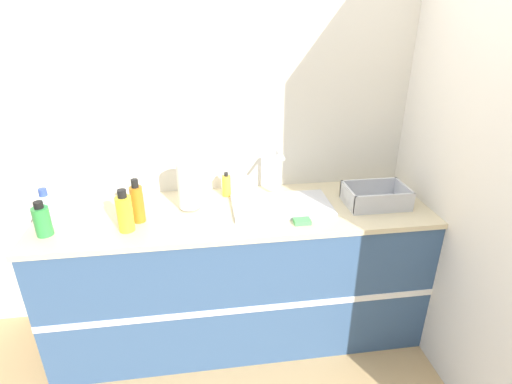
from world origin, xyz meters
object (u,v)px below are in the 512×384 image
at_px(sink, 281,203).
at_px(bottle_yellow, 125,213).
at_px(dish_rack, 375,198).
at_px(bottle_green, 42,220).
at_px(soap_dispenser, 226,185).
at_px(bottle_amber, 137,203).
at_px(bottle_clear, 47,209).
at_px(paper_towel_roll, 188,186).

relative_size(sink, bottle_yellow, 2.46).
bearing_deg(sink, dish_rack, -5.18).
distance_m(dish_rack, bottle_green, 1.82).
height_order(bottle_yellow, soap_dispenser, bottle_yellow).
distance_m(bottle_amber, soap_dispenser, 0.56).
bearing_deg(bottle_clear, dish_rack, -0.32).
distance_m(bottle_green, soap_dispenser, 1.01).
distance_m(sink, bottle_yellow, 0.87).
height_order(bottle_amber, bottle_yellow, bottle_amber).
bearing_deg(paper_towel_roll, soap_dispenser, 32.42).
height_order(bottle_amber, soap_dispenser, bottle_amber).
bearing_deg(sink, bottle_clear, -178.19).
distance_m(bottle_green, bottle_clear, 0.11).
bearing_deg(soap_dispenser, sink, -33.00).
distance_m(bottle_amber, bottle_yellow, 0.11).
distance_m(dish_rack, bottle_clear, 1.82).
relative_size(sink, bottle_green, 3.05).
bearing_deg(dish_rack, bottle_green, -177.02).
distance_m(paper_towel_roll, bottle_green, 0.76).
bearing_deg(bottle_yellow, soap_dispenser, 32.95).
bearing_deg(bottle_yellow, sink, 10.41).
height_order(bottle_clear, bottle_yellow, bottle_yellow).
height_order(sink, bottle_clear, sink).
height_order(bottle_clear, soap_dispenser, bottle_clear).
bearing_deg(paper_towel_roll, bottle_clear, -172.70).
distance_m(bottle_yellow, soap_dispenser, 0.65).
height_order(paper_towel_roll, bottle_amber, paper_towel_roll).
xyz_separation_m(bottle_amber, bottle_yellow, (-0.05, -0.09, -0.01)).
bearing_deg(bottle_green, bottle_clear, 94.44).
height_order(dish_rack, bottle_yellow, bottle_yellow).
height_order(bottle_green, bottle_yellow, bottle_yellow).
height_order(dish_rack, bottle_clear, bottle_clear).
xyz_separation_m(paper_towel_roll, bottle_amber, (-0.27, -0.12, -0.03)).
relative_size(sink, bottle_amber, 2.32).
bearing_deg(bottle_amber, bottle_yellow, -119.20).
bearing_deg(sink, soap_dispenser, 147.00).
distance_m(bottle_amber, bottle_clear, 0.47).
xyz_separation_m(sink, paper_towel_roll, (-0.53, 0.05, 0.12)).
relative_size(bottle_green, soap_dispenser, 1.22).
bearing_deg(soap_dispenser, dish_rack, -16.12).
bearing_deg(bottle_amber, bottle_green, -170.01).
height_order(sink, soap_dispenser, sink).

